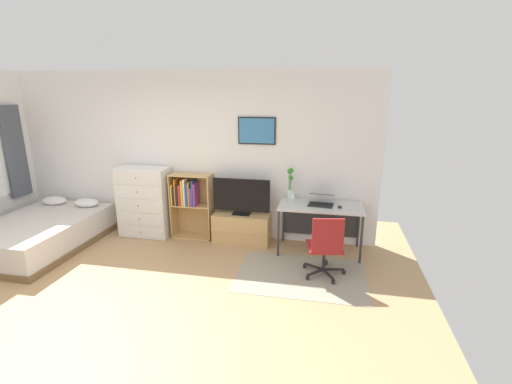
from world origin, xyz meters
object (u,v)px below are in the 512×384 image
(computer_mouse, at_px, (340,207))
(wine_glass, at_px, (293,196))
(bookshelf, at_px, (189,200))
(bamboo_vase, at_px, (290,183))
(dresser, at_px, (145,202))
(office_chair, at_px, (326,245))
(bed, at_px, (40,233))
(laptop, at_px, (321,200))
(television, at_px, (241,197))
(tv_stand, at_px, (242,228))
(desk, at_px, (321,212))

(computer_mouse, xyz_separation_m, wine_glass, (-0.69, 0.02, 0.12))
(bookshelf, relative_size, bamboo_vase, 2.12)
(wine_glass, bearing_deg, computer_mouse, -1.73)
(dresser, bearing_deg, office_chair, -16.91)
(bed, distance_m, bamboo_vase, 3.98)
(laptop, bearing_deg, bed, -164.34)
(dresser, height_order, television, dresser)
(laptop, bearing_deg, wine_glass, -158.97)
(bed, relative_size, tv_stand, 2.26)
(television, bearing_deg, bookshelf, 175.61)
(dresser, xyz_separation_m, office_chair, (3.00, -0.91, -0.12))
(bookshelf, distance_m, office_chair, 2.45)
(bookshelf, distance_m, computer_mouse, 2.42)
(office_chair, bearing_deg, wine_glass, 113.76)
(bed, xyz_separation_m, dresser, (1.38, 0.81, 0.35))
(tv_stand, distance_m, laptop, 1.36)
(bookshelf, bearing_deg, desk, -2.28)
(television, xyz_separation_m, desk, (1.24, -0.02, -0.16))
(bookshelf, bearing_deg, bamboo_vase, 1.30)
(tv_stand, height_order, television, television)
(computer_mouse, relative_size, bamboo_vase, 0.21)
(office_chair, bearing_deg, laptop, 85.91)
(tv_stand, distance_m, desk, 1.29)
(television, height_order, wine_glass, television)
(bookshelf, xyz_separation_m, office_chair, (2.24, -0.97, -0.18))
(office_chair, bearing_deg, bed, 168.22)
(desk, distance_m, office_chair, 0.91)
(computer_mouse, distance_m, bamboo_vase, 0.84)
(television, relative_size, computer_mouse, 8.78)
(dresser, distance_m, bamboo_vase, 2.46)
(desk, relative_size, laptop, 2.90)
(tv_stand, relative_size, wine_glass, 5.02)
(computer_mouse, bearing_deg, bookshelf, 174.33)
(television, xyz_separation_m, computer_mouse, (1.51, -0.17, -0.01))
(dresser, relative_size, bookshelf, 1.08)
(television, relative_size, wine_glass, 5.07)
(dresser, height_order, desk, dresser)
(bed, relative_size, wine_glass, 11.35)
(dresser, distance_m, bookshelf, 0.77)
(tv_stand, xyz_separation_m, office_chair, (1.34, -0.93, 0.22))
(office_chair, bearing_deg, desk, 85.93)
(tv_stand, bearing_deg, computer_mouse, -7.27)
(office_chair, xyz_separation_m, laptop, (-0.10, 0.87, 0.35))
(tv_stand, bearing_deg, wine_glass, -11.78)
(laptop, bearing_deg, bamboo_vase, 169.33)
(dresser, bearing_deg, tv_stand, 0.52)
(television, bearing_deg, bed, -165.29)
(bookshelf, distance_m, wine_glass, 1.75)
(bed, distance_m, television, 3.19)
(bookshelf, relative_size, computer_mouse, 10.35)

